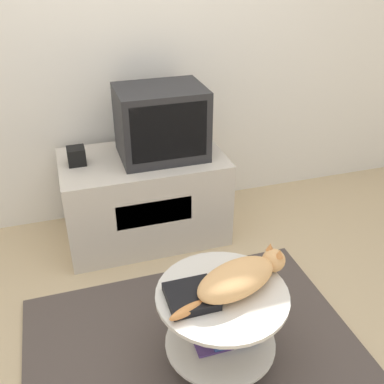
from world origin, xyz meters
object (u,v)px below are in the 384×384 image
Objects in this scene: tv at (161,123)px; speaker at (76,156)px; cat at (240,277)px; dvd_box at (191,296)px.

tv reaches higher than speaker.
tv is at bearing -3.41° from speaker.
dvd_box is at bearing 162.30° from cat.
tv is 2.54× the size of dvd_box.
speaker is at bearing 106.51° from dvd_box.
dvd_box is at bearing -98.41° from tv.
cat is (0.22, 0.00, 0.04)m from dvd_box.
speaker is 0.18× the size of cat.
speaker is 1.31m from cat.
tv is 0.87× the size of cat.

